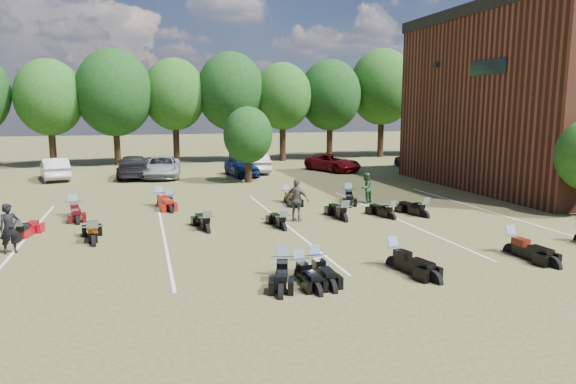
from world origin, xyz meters
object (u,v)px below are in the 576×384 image
object	(u,v)px
car_4	(241,166)
person_green	(366,188)
motorcycle_7	(20,241)
person_black	(9,229)
person_grey	(297,200)
motorcycle_14	(74,216)
motorcycle_3	(299,277)

from	to	relation	value
car_4	person_green	bearing A→B (deg)	-78.41
motorcycle_7	person_black	bearing A→B (deg)	104.56
person_grey	motorcycle_7	bearing A→B (deg)	43.61
person_grey	motorcycle_7	xyz separation A→B (m)	(-10.78, -0.37, -0.93)
person_black	person_green	distance (m)	16.17
motorcycle_7	motorcycle_14	size ratio (longest dim) A/B	0.89
car_4	person_green	distance (m)	12.87
motorcycle_14	motorcycle_3	bearing A→B (deg)	-67.09
car_4	motorcycle_7	xyz separation A→B (m)	(-11.29, -15.68, -0.71)
person_green	motorcycle_3	xyz separation A→B (m)	(-6.72, -10.21, -0.79)
person_black	person_green	xyz separation A→B (m)	(15.32, 5.16, -0.06)
person_black	motorcycle_3	distance (m)	10.01
motorcycle_3	motorcycle_7	size ratio (longest dim) A/B	0.93
person_black	motorcycle_14	distance (m)	6.09
person_grey	motorcycle_3	bearing A→B (deg)	115.20
person_black	person_grey	xyz separation A→B (m)	(10.69, 2.04, 0.08)
person_grey	motorcycle_14	distance (m)	10.18
person_green	motorcycle_14	size ratio (longest dim) A/B	0.65
person_black	motorcycle_14	world-z (taller)	person_black
person_black	motorcycle_3	bearing A→B (deg)	-55.16
car_4	motorcycle_7	size ratio (longest dim) A/B	1.94
motorcycle_3	motorcycle_14	size ratio (longest dim) A/B	0.83
person_green	person_grey	bearing A→B (deg)	-2.89
person_green	motorcycle_14	distance (m)	14.05
motorcycle_3	motorcycle_7	distance (m)	10.98
motorcycle_3	motorcycle_7	xyz separation A→B (m)	(-8.69, 6.72, 0.00)
person_grey	motorcycle_3	xyz separation A→B (m)	(-2.09, -7.08, -0.93)
person_green	motorcycle_3	world-z (taller)	person_green
person_green	motorcycle_14	bearing A→B (deg)	-39.85
car_4	person_grey	xyz separation A→B (m)	(-0.51, -15.32, 0.21)
person_black	person_green	world-z (taller)	person_black
car_4	person_black	bearing A→B (deg)	-129.92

